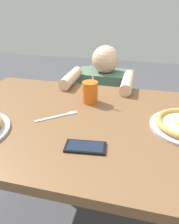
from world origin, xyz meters
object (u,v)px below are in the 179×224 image
Objects in this scene: fork at (59,116)px; drink_cup_colored at (90,92)px; cell_phone at (85,147)px; diner_seated at (103,114)px.

drink_cup_colored is at bearing 61.05° from fork.
diner_seated reaches higher than cell_phone.
diner_seated is (-0.08, 0.86, -0.33)m from cell_phone.
fork is at bearing -98.38° from diner_seated.
fork is 1.05× the size of cell_phone.
fork is at bearing -118.95° from drink_cup_colored.
cell_phone is (0.08, -0.38, -0.05)m from drink_cup_colored.
cell_phone is 0.92m from diner_seated.
diner_seated reaches higher than drink_cup_colored.
fork is at bearing 132.43° from cell_phone.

